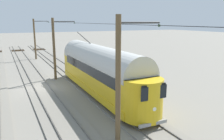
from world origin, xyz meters
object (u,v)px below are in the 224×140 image
object	(u,v)px
catenary_pole_mid_near	(55,48)
switch_stand	(77,63)
catenary_pole_mid_far	(119,79)
catenary_pole_foreground	(35,38)
vintage_streetcar	(99,69)

from	to	relation	value
catenary_pole_mid_near	switch_stand	bearing A→B (deg)	-128.91
catenary_pole_mid_far	switch_stand	world-z (taller)	catenary_pole_mid_far
catenary_pole_foreground	switch_stand	world-z (taller)	catenary_pole_foreground
vintage_streetcar	catenary_pole_foreground	world-z (taller)	catenary_pole_foreground
vintage_streetcar	catenary_pole_mid_near	world-z (taller)	catenary_pole_mid_near
catenary_pole_mid_far	catenary_pole_foreground	bearing A→B (deg)	-90.00
catenary_pole_foreground	catenary_pole_mid_near	xyz separation A→B (m)	(0.00, 15.11, 0.00)
catenary_pole_mid_far	switch_stand	xyz separation A→B (m)	(-3.92, -19.96, -2.80)
vintage_streetcar	catenary_pole_mid_far	bearing A→B (deg)	74.13
vintage_streetcar	switch_stand	bearing A→B (deg)	-97.67
vintage_streetcar	catenary_pole_mid_near	xyz separation A→B (m)	(2.34, -6.89, 1.25)
catenary_pole_foreground	switch_stand	size ratio (longest dim) A/B	5.43
catenary_pole_mid_near	switch_stand	world-z (taller)	catenary_pole_mid_near
catenary_pole_foreground	catenary_pole_mid_far	world-z (taller)	same
catenary_pole_mid_far	vintage_streetcar	bearing A→B (deg)	-105.87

